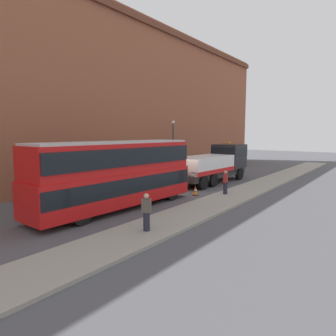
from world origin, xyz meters
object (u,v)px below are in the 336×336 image
recovery_tow_truck (215,163)px  pedestrian_onlooker (146,213)px  pedestrian_bystander (225,183)px  traffic_cone_near_bus (195,191)px  double_decker_bus (117,172)px  street_lamp (173,143)px

recovery_tow_truck → pedestrian_onlooker: 15.29m
pedestrian_bystander → traffic_cone_near_bus: 2.24m
recovery_tow_truck → traffic_cone_near_bus: bearing=-162.3°
pedestrian_onlooker → traffic_cone_near_bus: size_ratio=2.38×
pedestrian_onlooker → pedestrian_bystander: size_ratio=1.00×
double_decker_bus → pedestrian_bystander: 8.15m
recovery_tow_truck → pedestrian_onlooker: recovery_tow_truck is taller
pedestrian_onlooker → traffic_cone_near_bus: (8.48, 2.63, -0.64)m
pedestrian_onlooker → street_lamp: street_lamp is taller
traffic_cone_near_bus → street_lamp: bearing=45.0°
traffic_cone_near_bus → street_lamp: size_ratio=0.12×
pedestrian_bystander → recovery_tow_truck: bearing=-68.3°
recovery_tow_truck → traffic_cone_near_bus: 6.55m
recovery_tow_truck → traffic_cone_near_bus: (-6.16, -1.70, -1.42)m
pedestrian_onlooker → street_lamp: (15.74, 9.88, 2.49)m
pedestrian_bystander → street_lamp: bearing=-47.4°
double_decker_bus → traffic_cone_near_bus: 6.63m
pedestrian_bystander → street_lamp: street_lamp is taller
street_lamp → traffic_cone_near_bus: bearing=-135.0°
pedestrian_bystander → traffic_cone_near_bus: pedestrian_bystander is taller
street_lamp → pedestrian_onlooker: bearing=-147.9°
recovery_tow_truck → pedestrian_onlooker: bearing=-161.3°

